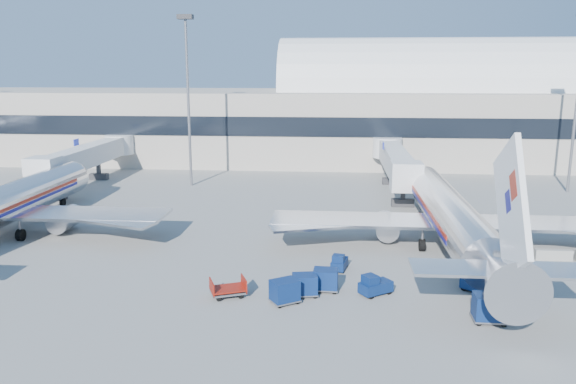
# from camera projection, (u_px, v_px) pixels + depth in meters

# --- Properties ---
(ground) EXTENTS (260.00, 260.00, 0.00)m
(ground) POSITION_uv_depth(u_px,v_px,m) (337.00, 262.00, 46.47)
(ground) COLOR gray
(ground) RESTS_ON ground
(terminal) EXTENTS (170.00, 28.15, 21.00)m
(terminal) POSITION_uv_depth(u_px,v_px,m) (261.00, 116.00, 100.47)
(terminal) COLOR #B2AA9E
(terminal) RESTS_ON ground
(airliner_main) EXTENTS (32.00, 37.26, 12.07)m
(airliner_main) POSITION_uv_depth(u_px,v_px,m) (452.00, 217.00, 49.41)
(airliner_main) COLOR silver
(airliner_main) RESTS_ON ground
(jetbridge_near) EXTENTS (4.40, 27.50, 6.25)m
(jetbridge_near) POSITION_uv_depth(u_px,v_px,m) (394.00, 159.00, 75.01)
(jetbridge_near) COLOR silver
(jetbridge_near) RESTS_ON ground
(jetbridge_mid) EXTENTS (4.40, 27.50, 6.25)m
(jetbridge_mid) POSITION_uv_depth(u_px,v_px,m) (91.00, 155.00, 78.44)
(jetbridge_mid) COLOR silver
(jetbridge_mid) RESTS_ON ground
(mast_west) EXTENTS (2.00, 1.20, 22.60)m
(mast_west) POSITION_uv_depth(u_px,v_px,m) (187.00, 76.00, 74.16)
(mast_west) COLOR slate
(mast_west) RESTS_ON ground
(barrier_near) EXTENTS (3.00, 0.55, 0.90)m
(barrier_near) POSITION_uv_depth(u_px,v_px,m) (553.00, 255.00, 46.85)
(barrier_near) COLOR #9E9E96
(barrier_near) RESTS_ON ground
(tug_lead) EXTENTS (2.57, 2.30, 1.52)m
(tug_lead) POSITION_uv_depth(u_px,v_px,m) (375.00, 285.00, 39.57)
(tug_lead) COLOR #0A1F4E
(tug_lead) RESTS_ON ground
(tug_right) EXTENTS (2.37, 2.33, 1.45)m
(tug_right) POSITION_uv_depth(u_px,v_px,m) (476.00, 283.00, 40.09)
(tug_right) COLOR #0A1F4E
(tug_right) RESTS_ON ground
(tug_left) EXTENTS (1.45, 2.25, 1.36)m
(tug_left) POSITION_uv_depth(u_px,v_px,m) (339.00, 263.00, 44.48)
(tug_left) COLOR #0A1F4E
(tug_left) RESTS_ON ground
(cart_train_a) EXTENTS (1.91, 1.50, 1.62)m
(cart_train_a) POSITION_uv_depth(u_px,v_px,m) (326.00, 279.00, 40.23)
(cart_train_a) COLOR #0A1F4E
(cart_train_a) RESTS_ON ground
(cart_train_b) EXTENTS (1.98, 1.64, 1.57)m
(cart_train_b) POSITION_uv_depth(u_px,v_px,m) (305.00, 285.00, 39.33)
(cart_train_b) COLOR #0A1F4E
(cart_train_b) RESTS_ON ground
(cart_train_c) EXTENTS (2.34, 2.21, 1.64)m
(cart_train_c) POSITION_uv_depth(u_px,v_px,m) (285.00, 291.00, 38.08)
(cart_train_c) COLOR #0A1F4E
(cart_train_c) RESTS_ON ground
(cart_solo_near) EXTENTS (2.07, 1.59, 1.81)m
(cart_solo_near) POSITION_uv_depth(u_px,v_px,m) (490.00, 308.00, 35.19)
(cart_solo_near) COLOR #0A1F4E
(cart_solo_near) RESTS_ON ground
(cart_open_red) EXTENTS (2.85, 2.47, 0.64)m
(cart_open_red) POSITION_uv_depth(u_px,v_px,m) (228.00, 290.00, 39.31)
(cart_open_red) COLOR slate
(cart_open_red) RESTS_ON ground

